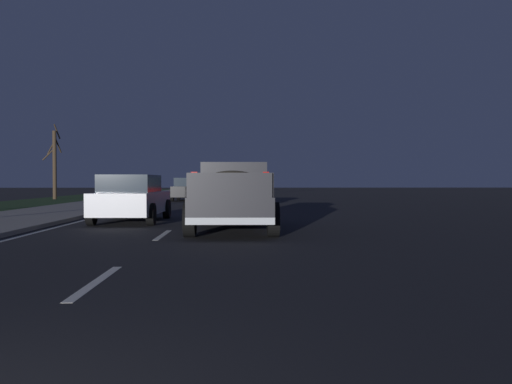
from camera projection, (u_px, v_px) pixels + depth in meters
name	position (u px, v px, depth m)	size (l,w,h in m)	color
ground	(206.00, 205.00, 29.18)	(144.00, 144.00, 0.00)	black
sidewalk_shoulder	(104.00, 204.00, 29.00)	(108.00, 4.00, 0.12)	gray
grass_verge	(13.00, 205.00, 28.84)	(108.00, 6.00, 0.01)	#1E3819
lane_markings	(166.00, 203.00, 31.26)	(108.00, 3.54, 0.01)	silver
pickup_truck	(234.00, 194.00, 14.27)	(5.46, 2.35, 1.87)	#232328
sedan_blue	(195.00, 188.00, 42.44)	(4.45, 2.11, 1.54)	navy
sedan_white	(132.00, 198.00, 17.03)	(4.43, 2.07, 1.54)	silver
sedan_black	(188.00, 189.00, 35.29)	(4.45, 2.10, 1.54)	black
sedan_red	(236.00, 191.00, 27.83)	(4.41, 2.04, 1.54)	maroon
bare_tree_far	(55.00, 163.00, 37.76)	(1.41, 1.04, 5.49)	#423323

